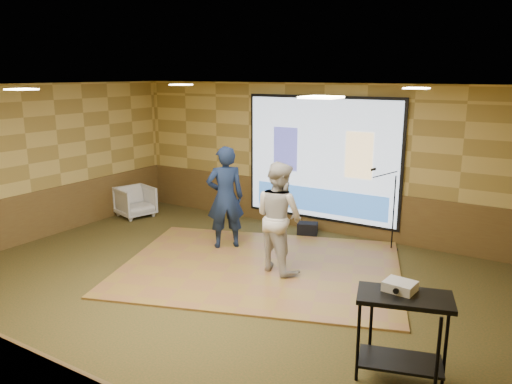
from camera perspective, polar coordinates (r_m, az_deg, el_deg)
The scene contains 18 objects.
ground at distance 7.67m, azimuth -3.80°, elevation -11.10°, with size 9.00×9.00×0.00m, color #273317.
room_shell at distance 7.07m, azimuth -4.06°, elevation 4.55°, with size 9.04×7.04×3.02m.
wainscot_back at distance 10.37m, azimuth 7.37°, elevation -1.82°, with size 9.00×0.04×0.95m, color #553A1C.
wainscot_front at distance 5.36m, azimuth -27.23°, elevation -18.49°, with size 9.00×0.04×0.95m, color #553A1C.
wainscot_left at distance 10.62m, azimuth -23.97°, elevation -2.53°, with size 0.04×7.00×0.95m, color #553A1C.
projector_screen at distance 10.12m, azimuth 7.44°, elevation 3.60°, with size 3.32×0.06×2.52m.
downlight_nw at distance 9.76m, azimuth -8.58°, elevation 12.03°, with size 0.32×0.32×0.02m, color beige.
downlight_ne at distance 7.70m, azimuth 17.88°, elevation 11.22°, with size 0.32×0.32×0.02m, color beige.
downlight_sw at distance 7.54m, azimuth -25.21°, elevation 10.58°, with size 0.32×0.32×0.02m, color beige.
downlight_se at distance 4.58m, azimuth 7.47°, elevation 10.68°, with size 0.32×0.32×0.02m, color beige.
dance_floor at distance 8.46m, azimuth 0.52°, elevation -8.55°, with size 4.56×3.47×0.03m, color brown.
player_left at distance 9.12m, azimuth -3.53°, elevation -0.60°, with size 0.69×0.45×1.89m, color #14203E.
player_right at distance 8.03m, azimuth 2.64°, elevation -2.85°, with size 0.88×0.68×1.80m, color beige.
av_table at distance 5.49m, azimuth 16.48°, elevation -14.02°, with size 0.95×0.50×1.00m.
projector at distance 5.42m, azimuth 16.13°, elevation -10.30°, with size 0.30×0.25×0.10m, color silver.
mic_stand at distance 9.49m, azimuth 15.04°, elevation -3.50°, with size 0.59×0.24×1.51m.
banquet_chair at distance 11.64m, azimuth -13.62°, elevation -1.07°, with size 0.74×0.76×0.69m, color gray.
duffel_bag at distance 10.14m, azimuth 5.90°, elevation -4.20°, with size 0.40×0.27×0.25m, color black.
Camera 1 is at (4.09, -5.66, 3.18)m, focal length 35.00 mm.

